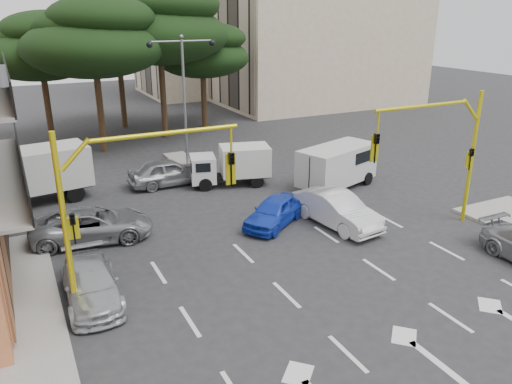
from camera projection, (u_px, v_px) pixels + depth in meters
ground at (335, 282)px, 17.97m from camera, size 120.00×120.00×0.00m
median_strip at (188, 165)px, 31.40m from camera, size 1.40×6.00×0.15m
apartment_beige_near at (320, 9)px, 50.07m from camera, size 20.20×12.15×18.70m
apartment_beige_far at (211, 19)px, 57.56m from camera, size 16.20×12.15×16.70m
pine_left_near at (94, 37)px, 32.18m from camera, size 9.15×9.15×10.23m
pine_center at (160, 24)px, 35.73m from camera, size 9.98×9.98×11.16m
pine_left_far at (40, 46)px, 34.52m from camera, size 8.32×8.32×9.30m
pine_right at (203, 51)px, 39.80m from camera, size 7.49×7.49×8.37m
pine_back at (117, 32)px, 39.33m from camera, size 9.15×9.15×10.23m
signal_mast_right at (445, 144)px, 21.18m from camera, size 5.79×0.37×6.00m
signal_mast_left at (123, 192)px, 15.46m from camera, size 5.79×0.37×6.00m
street_lamp_center at (183, 78)px, 29.57m from camera, size 4.16×0.36×7.77m
car_white_hatch at (337, 209)px, 22.49m from camera, size 2.18×4.77×1.52m
car_blue_compact at (274, 211)px, 22.57m from camera, size 4.02×3.42×1.30m
car_silver_wagon at (91, 284)px, 16.64m from camera, size 1.87×4.29×1.23m
car_silver_cross_a at (92, 225)px, 21.02m from camera, size 5.26×3.04×1.38m
car_silver_cross_b at (168, 172)px, 27.75m from camera, size 4.47×1.87×1.51m
van_white at (337, 167)px, 27.27m from camera, size 5.13×3.48×2.35m
box_truck_a at (33, 177)px, 24.95m from camera, size 5.92×3.16×2.77m
box_truck_b at (231, 166)px, 27.69m from camera, size 4.78×2.98×2.19m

